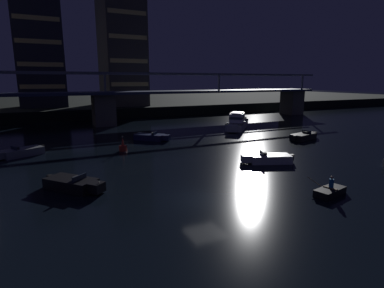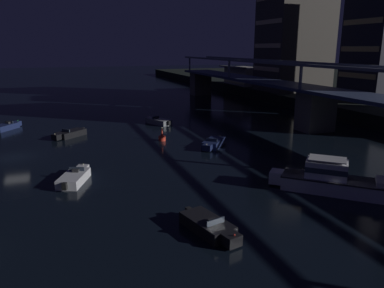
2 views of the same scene
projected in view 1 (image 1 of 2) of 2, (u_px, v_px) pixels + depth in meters
ground_plane at (205, 199)px, 20.66m from camera, size 400.00×400.00×0.00m
far_riverbank at (78, 102)px, 97.18m from camera, size 240.00×80.00×2.20m
river_bridge at (103, 100)px, 54.09m from camera, size 94.83×6.40×9.38m
tower_west_tall at (40, 54)px, 65.68m from camera, size 9.40×8.20×23.23m
tower_central at (122, 51)px, 71.36m from camera, size 8.96×13.79×25.51m
cabin_cruiser_near_left at (237, 122)px, 50.92m from camera, size 7.73×8.09×2.79m
speedboat_near_center at (73, 184)px, 22.56m from camera, size 4.20×4.55×1.16m
speedboat_near_right at (151, 137)px, 41.27m from camera, size 4.54×4.22×1.16m
speedboat_mid_left at (304, 136)px, 41.84m from camera, size 5.20×2.71×1.16m
speedboat_far_left at (21, 152)px, 32.47m from camera, size 4.96×3.37×1.16m
speedboat_far_center at (268, 158)px, 29.88m from camera, size 5.06×3.15×1.16m
channel_buoy at (123, 147)px, 34.81m from camera, size 0.90×0.90×1.76m
dinghy_with_paddler at (330, 191)px, 21.47m from camera, size 2.77×2.59×1.36m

